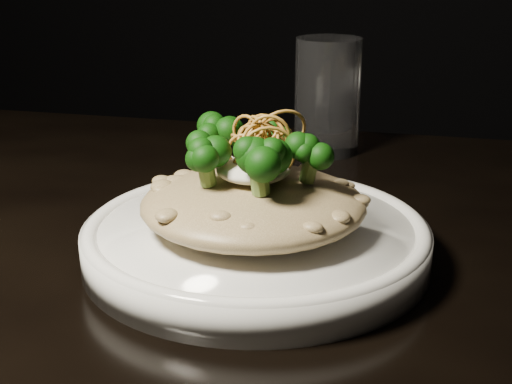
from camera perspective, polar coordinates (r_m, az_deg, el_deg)
table at (r=0.62m, az=-2.08°, el=-11.46°), size 1.10×0.80×0.75m
plate at (r=0.56m, az=0.00°, el=-4.00°), size 0.27×0.27×0.03m
risotto at (r=0.54m, az=-0.21°, el=-0.94°), size 0.17×0.17×0.04m
broccoli at (r=0.54m, az=-0.07°, el=3.25°), size 0.11×0.11×0.04m
cheese at (r=0.53m, az=-0.23°, el=1.79°), size 0.06×0.06×0.02m
shallots at (r=0.53m, az=0.41°, el=4.65°), size 0.06×0.06×0.04m
drinking_glass at (r=0.83m, az=5.73°, el=7.63°), size 0.10×0.10×0.13m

